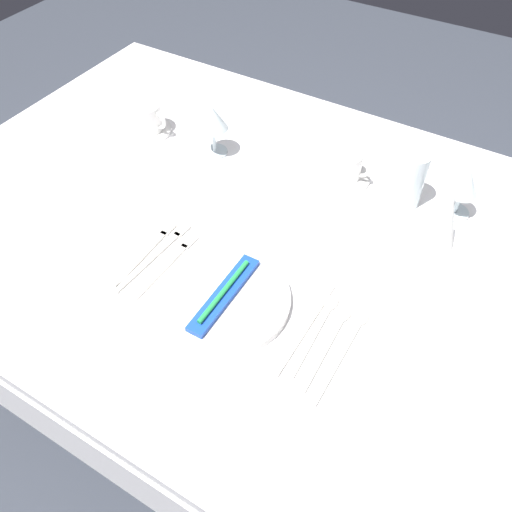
{
  "coord_description": "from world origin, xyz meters",
  "views": [
    {
      "loc": [
        0.33,
        -0.71,
        1.56
      ],
      "look_at": [
        -0.04,
        -0.09,
        0.76
      ],
      "focal_mm": 36.42,
      "sensor_mm": 36.0,
      "label": 1
    }
  ],
  "objects_px": {
    "wine_glass_right": "(465,184)",
    "fork_salad": "(148,250)",
    "toothbrush_package": "(224,294)",
    "dinner_plate": "(225,299)",
    "spoon_tea": "(347,343)",
    "spoon_dessert": "(332,336)",
    "napkin_folded": "(445,218)",
    "coffee_cup_left": "(145,117)",
    "drink_tumbler": "(409,179)",
    "fork_outer": "(169,263)",
    "fork_inner": "(157,253)",
    "wine_glass_left": "(213,120)",
    "coffee_cup_right": "(346,165)",
    "dinner_knife": "(303,329)",
    "spoon_soup": "(320,323)"
  },
  "relations": [
    {
      "from": "fork_salad",
      "to": "coffee_cup_right",
      "type": "height_order",
      "value": "coffee_cup_right"
    },
    {
      "from": "toothbrush_package",
      "to": "napkin_folded",
      "type": "distance_m",
      "value": 0.48
    },
    {
      "from": "toothbrush_package",
      "to": "spoon_tea",
      "type": "height_order",
      "value": "toothbrush_package"
    },
    {
      "from": "fork_outer",
      "to": "coffee_cup_left",
      "type": "distance_m",
      "value": 0.49
    },
    {
      "from": "fork_inner",
      "to": "coffee_cup_right",
      "type": "bearing_deg",
      "value": 61.11
    },
    {
      "from": "dinner_knife",
      "to": "coffee_cup_left",
      "type": "distance_m",
      "value": 0.75
    },
    {
      "from": "wine_glass_right",
      "to": "fork_salad",
      "type": "bearing_deg",
      "value": -139.56
    },
    {
      "from": "fork_outer",
      "to": "wine_glass_left",
      "type": "height_order",
      "value": "wine_glass_left"
    },
    {
      "from": "dinner_plate",
      "to": "napkin_folded",
      "type": "relative_size",
      "value": 1.73
    },
    {
      "from": "coffee_cup_right",
      "to": "dinner_knife",
      "type": "bearing_deg",
      "value": -75.17
    },
    {
      "from": "coffee_cup_left",
      "to": "wine_glass_right",
      "type": "height_order",
      "value": "wine_glass_right"
    },
    {
      "from": "fork_outer",
      "to": "spoon_tea",
      "type": "xyz_separation_m",
      "value": [
        0.4,
        0.01,
        0.0
      ]
    },
    {
      "from": "fork_salad",
      "to": "dinner_knife",
      "type": "distance_m",
      "value": 0.38
    },
    {
      "from": "fork_salad",
      "to": "spoon_soup",
      "type": "bearing_deg",
      "value": 2.46
    },
    {
      "from": "wine_glass_right",
      "to": "coffee_cup_left",
      "type": "bearing_deg",
      "value": -172.59
    },
    {
      "from": "coffee_cup_left",
      "to": "wine_glass_left",
      "type": "relative_size",
      "value": 0.84
    },
    {
      "from": "fork_outer",
      "to": "spoon_dessert",
      "type": "relative_size",
      "value": 0.98
    },
    {
      "from": "spoon_soup",
      "to": "napkin_folded",
      "type": "bearing_deg",
      "value": 69.08
    },
    {
      "from": "fork_outer",
      "to": "fork_inner",
      "type": "relative_size",
      "value": 0.89
    },
    {
      "from": "toothbrush_package",
      "to": "wine_glass_right",
      "type": "relative_size",
      "value": 1.63
    },
    {
      "from": "napkin_folded",
      "to": "fork_salad",
      "type": "bearing_deg",
      "value": -147.04
    },
    {
      "from": "toothbrush_package",
      "to": "coffee_cup_left",
      "type": "relative_size",
      "value": 1.87
    },
    {
      "from": "dinner_plate",
      "to": "fork_salad",
      "type": "distance_m",
      "value": 0.22
    },
    {
      "from": "coffee_cup_left",
      "to": "coffee_cup_right",
      "type": "xyz_separation_m",
      "value": [
        0.54,
        0.09,
        -0.0
      ]
    },
    {
      "from": "coffee_cup_left",
      "to": "drink_tumbler",
      "type": "relative_size",
      "value": 0.82
    },
    {
      "from": "fork_outer",
      "to": "wine_glass_right",
      "type": "xyz_separation_m",
      "value": [
        0.47,
        0.46,
        0.08
      ]
    },
    {
      "from": "fork_salad",
      "to": "fork_outer",
      "type": "bearing_deg",
      "value": -6.33
    },
    {
      "from": "dinner_plate",
      "to": "spoon_tea",
      "type": "height_order",
      "value": "dinner_plate"
    },
    {
      "from": "toothbrush_package",
      "to": "coffee_cup_left",
      "type": "distance_m",
      "value": 0.62
    },
    {
      "from": "spoon_dessert",
      "to": "spoon_tea",
      "type": "xyz_separation_m",
      "value": [
        0.03,
        -0.0,
        0.0
      ]
    },
    {
      "from": "dinner_knife",
      "to": "napkin_folded",
      "type": "relative_size",
      "value": 1.57
    },
    {
      "from": "fork_inner",
      "to": "dinner_knife",
      "type": "relative_size",
      "value": 0.98
    },
    {
      "from": "fork_salad",
      "to": "drink_tumbler",
      "type": "height_order",
      "value": "drink_tumbler"
    },
    {
      "from": "spoon_dessert",
      "to": "wine_glass_left",
      "type": "distance_m",
      "value": 0.62
    },
    {
      "from": "toothbrush_package",
      "to": "spoon_tea",
      "type": "bearing_deg",
      "value": 7.78
    },
    {
      "from": "spoon_soup",
      "to": "coffee_cup_left",
      "type": "bearing_deg",
      "value": 154.05
    },
    {
      "from": "fork_salad",
      "to": "toothbrush_package",
      "type": "bearing_deg",
      "value": -7.91
    },
    {
      "from": "spoon_dessert",
      "to": "napkin_folded",
      "type": "bearing_deg",
      "value": 74.75
    },
    {
      "from": "wine_glass_right",
      "to": "spoon_dessert",
      "type": "bearing_deg",
      "value": -102.41
    },
    {
      "from": "spoon_tea",
      "to": "drink_tumbler",
      "type": "xyz_separation_m",
      "value": [
        -0.05,
        0.43,
        0.07
      ]
    },
    {
      "from": "fork_salad",
      "to": "spoon_dessert",
      "type": "relative_size",
      "value": 1.0
    },
    {
      "from": "drink_tumbler",
      "to": "spoon_dessert",
      "type": "bearing_deg",
      "value": -87.83
    },
    {
      "from": "dinner_plate",
      "to": "drink_tumbler",
      "type": "bearing_deg",
      "value": 66.54
    },
    {
      "from": "spoon_tea",
      "to": "drink_tumbler",
      "type": "height_order",
      "value": "drink_tumbler"
    },
    {
      "from": "spoon_tea",
      "to": "coffee_cup_left",
      "type": "xyz_separation_m",
      "value": [
        -0.74,
        0.34,
        0.04
      ]
    },
    {
      "from": "fork_outer",
      "to": "napkin_folded",
      "type": "bearing_deg",
      "value": 36.76
    },
    {
      "from": "dinner_knife",
      "to": "coffee_cup_right",
      "type": "distance_m",
      "value": 0.46
    },
    {
      "from": "fork_salad",
      "to": "coffee_cup_left",
      "type": "height_order",
      "value": "coffee_cup_left"
    },
    {
      "from": "fork_inner",
      "to": "coffee_cup_left",
      "type": "bearing_deg",
      "value": 131.0
    },
    {
      "from": "spoon_dessert",
      "to": "napkin_folded",
      "type": "xyz_separation_m",
      "value": [
        0.09,
        0.33,
        0.07
      ]
    }
  ]
}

